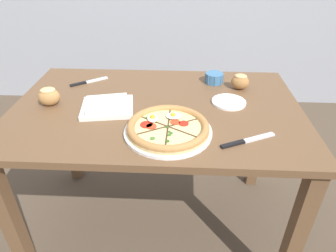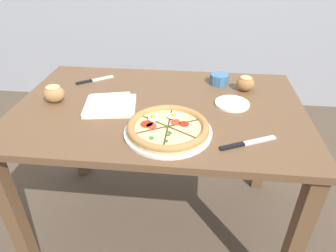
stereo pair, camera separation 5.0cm
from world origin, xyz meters
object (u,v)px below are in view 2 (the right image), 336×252
object	(u,v)px
dining_table	(159,127)
pizza	(168,128)
bread_piece_near	(245,83)
napkin_folded	(110,105)
side_saucer	(232,104)
knife_main	(95,80)
ramekin_bowl	(219,79)
knife_spare	(247,143)
bread_piece_mid	(54,93)

from	to	relation	value
dining_table	pizza	world-z (taller)	pizza
bread_piece_near	napkin_folded	bearing A→B (deg)	-158.37
side_saucer	dining_table	bearing A→B (deg)	-172.55
knife_main	side_saucer	bearing A→B (deg)	-50.86
bread_piece_near	side_saucer	world-z (taller)	bread_piece_near
ramekin_bowl	bread_piece_near	world-z (taller)	bread_piece_near
ramekin_bowl	knife_main	bearing A→B (deg)	-177.17
napkin_folded	side_saucer	size ratio (longest dim) A/B	1.59
ramekin_bowl	napkin_folded	world-z (taller)	ramekin_bowl
dining_table	knife_spare	xyz separation A→B (m)	(0.35, -0.25, 0.11)
knife_spare	napkin_folded	bearing A→B (deg)	134.45
dining_table	bread_piece_near	distance (m)	0.45
pizza	side_saucer	bearing A→B (deg)	44.16
dining_table	knife_spare	bearing A→B (deg)	-35.48
knife_main	knife_spare	world-z (taller)	same
ramekin_bowl	knife_spare	distance (m)	0.51
pizza	napkin_folded	distance (m)	0.31
pizza	ramekin_bowl	bearing A→B (deg)	65.97
side_saucer	napkin_folded	bearing A→B (deg)	-170.69
pizza	bread_piece_near	bearing A→B (deg)	50.78
ramekin_bowl	knife_main	distance (m)	0.62
napkin_folded	knife_spare	world-z (taller)	napkin_folded
pizza	knife_spare	world-z (taller)	pizza
pizza	side_saucer	xyz separation A→B (m)	(0.25, 0.25, -0.02)
knife_main	side_saucer	distance (m)	0.70
ramekin_bowl	pizza	bearing A→B (deg)	-114.03
ramekin_bowl	bread_piece_mid	xyz separation A→B (m)	(-0.72, -0.27, 0.02)
side_saucer	bread_piece_mid	bearing A→B (deg)	-175.87
knife_spare	dining_table	bearing A→B (deg)	119.31
napkin_folded	knife_spare	distance (m)	0.59
napkin_folded	knife_main	size ratio (longest dim) A/B	1.41
knife_main	napkin_folded	bearing A→B (deg)	-95.47
bread_piece_near	side_saucer	bearing A→B (deg)	-114.58
napkin_folded	bread_piece_mid	bearing A→B (deg)	173.52
ramekin_bowl	bread_piece_near	size ratio (longest dim) A/B	0.96
napkin_folded	bread_piece_near	bearing A→B (deg)	21.63
bread_piece_mid	dining_table	bearing A→B (deg)	1.82
bread_piece_mid	side_saucer	size ratio (longest dim) A/B	0.70
napkin_folded	pizza	bearing A→B (deg)	-31.65
knife_main	side_saucer	world-z (taller)	same
dining_table	bread_piece_mid	xyz separation A→B (m)	(-0.46, -0.01, 0.15)
napkin_folded	knife_main	bearing A→B (deg)	120.18
bread_piece_near	bread_piece_mid	bearing A→B (deg)	-166.43
bread_piece_mid	knife_main	world-z (taller)	bread_piece_mid
dining_table	pizza	size ratio (longest dim) A/B	3.79
napkin_folded	bread_piece_mid	distance (m)	0.26
bread_piece_mid	knife_main	size ratio (longest dim) A/B	0.62
napkin_folded	side_saucer	xyz separation A→B (m)	(0.52, 0.08, -0.01)
knife_spare	bread_piece_mid	bearing A→B (deg)	138.67
pizza	knife_main	world-z (taller)	pizza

